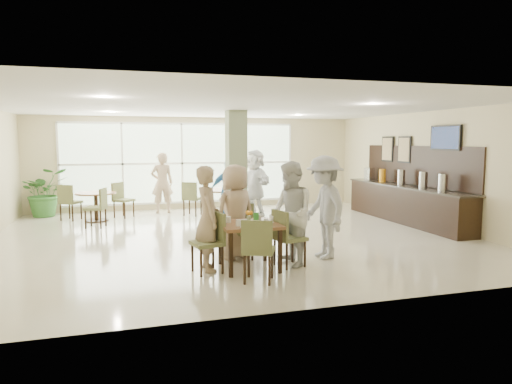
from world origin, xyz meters
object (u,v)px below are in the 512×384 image
object	(u,v)px
round_table_left	(96,200)
potted_plant	(45,192)
main_table	(249,229)
adult_b	(255,183)
adult_a	(228,191)
round_table_right	(223,195)
teen_standing	(324,207)
teen_left	(208,218)
teen_far	(236,212)
adult_standing	(162,183)
buffet_counter	(406,201)
teen_right	(291,214)

from	to	relation	value
round_table_left	potted_plant	size ratio (longest dim) A/B	0.76
main_table	adult_b	xyz separation A→B (m)	(1.58, 5.12, 0.27)
main_table	adult_a	world-z (taller)	adult_a
round_table_right	main_table	bearing A→B (deg)	-97.54
potted_plant	teen_standing	distance (m)	8.35
teen_left	round_table_left	bearing A→B (deg)	18.58
round_table_right	potted_plant	xyz separation A→B (m)	(-4.71, 1.35, 0.08)
main_table	round_table_left	distance (m)	6.02
teen_far	teen_left	bearing A→B (deg)	20.37
potted_plant	adult_standing	size ratio (longest dim) A/B	0.77
main_table	buffet_counter	distance (m)	5.85
buffet_counter	adult_b	xyz separation A→B (m)	(-3.42, 2.09, 0.37)
main_table	teen_standing	size ratio (longest dim) A/B	0.52
teen_standing	teen_left	bearing A→B (deg)	-87.32
teen_standing	adult_standing	distance (m)	6.42
teen_left	teen_right	bearing A→B (deg)	-96.79
potted_plant	teen_right	size ratio (longest dim) A/B	0.77
round_table_right	teen_left	size ratio (longest dim) A/B	0.69
teen_right	adult_a	size ratio (longest dim) A/B	1.09
buffet_counter	teen_left	distance (m)	6.38
round_table_right	buffet_counter	bearing A→B (deg)	-27.14
potted_plant	adult_b	bearing A→B (deg)	-14.73
teen_far	teen_standing	xyz separation A→B (m)	(1.52, -0.40, 0.08)
buffet_counter	teen_far	distance (m)	5.58
main_table	buffet_counter	world-z (taller)	buffet_counter
round_table_left	adult_a	world-z (taller)	adult_a
potted_plant	teen_far	world-z (taller)	teen_far
main_table	potted_plant	world-z (taller)	potted_plant
round_table_left	teen_right	xyz separation A→B (m)	(3.35, -5.43, 0.32)
teen_left	adult_b	distance (m)	5.49
teen_left	adult_a	size ratio (longest dim) A/B	1.05
teen_right	teen_standing	size ratio (longest dim) A/B	0.96
round_table_right	teen_far	distance (m)	4.62
teen_standing	adult_standing	xyz separation A→B (m)	(-2.33, 5.98, -0.03)
round_table_left	teen_left	xyz separation A→B (m)	(1.98, -5.31, 0.29)
main_table	potted_plant	size ratio (longest dim) A/B	0.70
teen_right	teen_standing	distance (m)	0.81
main_table	adult_standing	world-z (taller)	adult_standing
adult_a	round_table_right	bearing A→B (deg)	110.63
round_table_left	teen_left	size ratio (longest dim) A/B	0.61
round_table_left	adult_b	distance (m)	4.24
teen_left	adult_standing	size ratio (longest dim) A/B	0.96
round_table_left	adult_standing	bearing A→B (deg)	26.03
round_table_right	adult_a	world-z (taller)	adult_a
teen_standing	adult_b	xyz separation A→B (m)	(0.12, 4.83, 0.01)
teen_far	adult_a	size ratio (longest dim) A/B	1.04
potted_plant	teen_far	distance (m)	7.11
buffet_counter	potted_plant	bearing A→B (deg)	158.46
round_table_right	potted_plant	bearing A→B (deg)	163.99
buffet_counter	adult_b	bearing A→B (deg)	148.60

